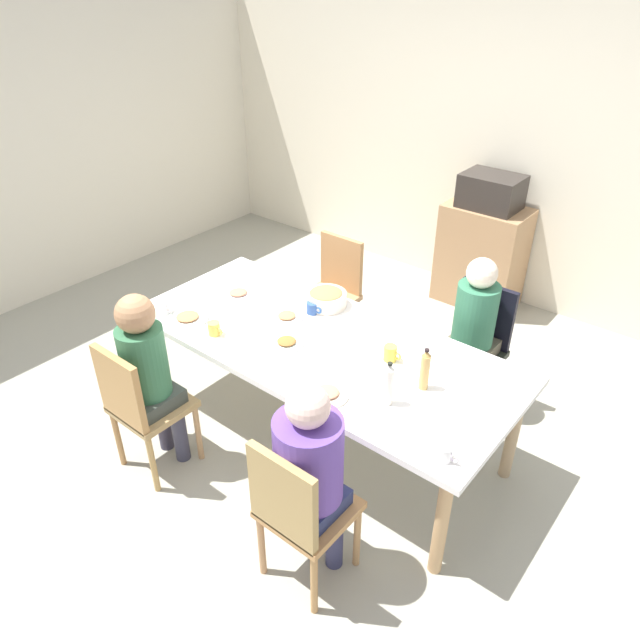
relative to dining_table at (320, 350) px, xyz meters
The scene contains 26 objects.
ground_plane 0.67m from the dining_table, ahead, with size 7.56×7.56×0.00m, color #9E9B8C.
wall_back 2.65m from the dining_table, 90.00° to the left, with size 6.54×0.12×2.60m, color beige.
wall_left 3.27m from the dining_table, behind, with size 0.12×5.27×2.60m, color beige.
dining_table is the anchor object (origin of this frame).
chair_0 1.10m from the dining_table, 123.79° to the right, with size 0.40×0.40×0.90m.
person_0 1.01m from the dining_table, 126.71° to the right, with size 0.30×0.30×1.19m.
chair_1 1.10m from the dining_table, 56.21° to the right, with size 0.40×0.40×0.90m.
person_1 1.01m from the dining_table, 53.38° to the right, with size 0.32×0.32×1.18m.
chair_2 1.10m from the dining_table, 56.21° to the left, with size 0.40×0.40×0.90m.
person_2 1.01m from the dining_table, 53.27° to the left, with size 0.30×0.30×1.15m.
chair_3 1.10m from the dining_table, 123.79° to the left, with size 0.40×0.40×0.90m.
plate_0 0.34m from the dining_table, 168.67° to the left, with size 0.21×0.21×0.04m.
plate_1 0.88m from the dining_table, 156.96° to the right, with size 0.26×0.26×0.04m.
plate_2 0.79m from the dining_table, behind, with size 0.22×0.22×0.04m.
plate_3 0.22m from the dining_table, 129.99° to the right, with size 0.21×0.21×0.04m.
plate_4 0.53m from the dining_table, 46.67° to the right, with size 0.23×0.23×0.04m.
bowl_0 0.44m from the dining_table, 123.87° to the left, with size 0.27×0.27×0.11m.
cup_0 0.35m from the dining_table, 137.20° to the left, with size 0.11×0.08×0.08m.
cup_1 0.66m from the dining_table, 147.40° to the right, with size 0.11×0.07×0.08m.
cup_2 1.07m from the dining_table, 158.85° to the right, with size 0.12×0.08×0.10m.
cup_3 1.14m from the dining_table, 20.65° to the right, with size 0.11×0.08×0.08m.
cup_4 0.46m from the dining_table, 13.31° to the left, with size 0.11×0.08×0.09m.
bottle_0 0.70m from the dining_table, 19.78° to the right, with size 0.05×0.05×0.26m.
bottle_1 0.74m from the dining_table, ahead, with size 0.05×0.05×0.25m.
side_cabinet 2.28m from the dining_table, 90.47° to the left, with size 0.70×0.44×0.90m, color #AB7F57.
microwave 2.30m from the dining_table, 90.47° to the left, with size 0.48×0.36×0.28m, color #2D2824.
Camera 1 is at (1.87, -2.29, 2.71)m, focal length 33.22 mm.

